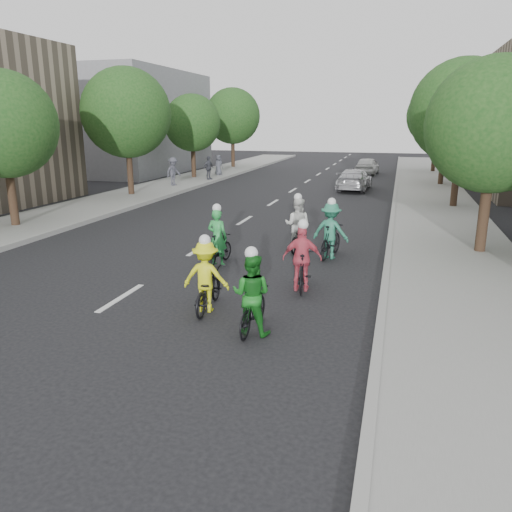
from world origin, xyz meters
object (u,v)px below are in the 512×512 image
at_px(spectator_1, 209,168).
at_px(spectator_0, 173,171).
at_px(cyclist_5, 252,300).
at_px(follow_car_trail, 367,166).
at_px(cyclist_1, 302,264).
at_px(cyclist_4, 207,283).
at_px(cyclist_3, 298,230).
at_px(cyclist_2, 218,244).
at_px(spectator_2, 219,165).
at_px(cyclist_0, 331,235).
at_px(follow_car_lead, 354,179).

bearing_deg(spectator_1, spectator_0, -172.01).
relative_size(cyclist_5, follow_car_trail, 0.45).
distance_m(cyclist_1, follow_car_trail, 29.04).
relative_size(cyclist_1, cyclist_4, 1.01).
relative_size(cyclist_1, cyclist_5, 1.02).
bearing_deg(cyclist_4, cyclist_3, -103.37).
relative_size(cyclist_2, follow_car_trail, 0.46).
height_order(spectator_0, spectator_2, spectator_0).
height_order(cyclist_2, cyclist_5, cyclist_2).
xyz_separation_m(cyclist_1, cyclist_5, (-0.47, -2.84, 0.01)).
xyz_separation_m(cyclist_0, spectator_0, (-11.84, 14.13, 0.30)).
bearing_deg(cyclist_3, cyclist_2, 52.51).
bearing_deg(cyclist_2, cyclist_3, -121.53).
height_order(cyclist_1, cyclist_2, cyclist_2).
bearing_deg(follow_car_lead, cyclist_2, 85.50).
xyz_separation_m(cyclist_1, spectator_0, (-11.58, 17.36, 0.36)).
height_order(cyclist_0, cyclist_4, cyclist_0).
height_order(cyclist_5, follow_car_trail, cyclist_5).
distance_m(cyclist_2, spectator_0, 18.07).
distance_m(cyclist_1, follow_car_lead, 19.41).
height_order(cyclist_0, cyclist_2, cyclist_0).
bearing_deg(cyclist_0, follow_car_lead, -75.84).
height_order(cyclist_0, cyclist_1, cyclist_0).
relative_size(cyclist_5, spectator_2, 1.19).
xyz_separation_m(follow_car_trail, spectator_2, (-10.68, -4.91, 0.22)).
height_order(cyclist_2, follow_car_trail, cyclist_2).
bearing_deg(cyclist_4, spectator_2, -75.15).
bearing_deg(cyclist_2, cyclist_1, 159.19).
bearing_deg(cyclist_0, spectator_1, -46.98).
distance_m(cyclist_1, cyclist_4, 2.63).
distance_m(cyclist_4, spectator_1, 24.67).
xyz_separation_m(cyclist_5, follow_car_trail, (0.12, 31.88, 0.00)).
bearing_deg(follow_car_lead, spectator_0, 13.36).
distance_m(cyclist_3, follow_car_trail, 25.21).
bearing_deg(follow_car_trail, cyclist_3, 92.05).
distance_m(cyclist_1, spectator_0, 20.87).
height_order(cyclist_0, cyclist_3, cyclist_3).
xyz_separation_m(follow_car_lead, spectator_0, (-11.11, -2.05, 0.38)).
xyz_separation_m(cyclist_0, cyclist_4, (-2.03, -5.17, -0.09)).
distance_m(cyclist_1, cyclist_2, 3.21).
bearing_deg(cyclist_4, spectator_0, -67.76).
xyz_separation_m(cyclist_2, spectator_0, (-8.79, 15.78, 0.39)).
xyz_separation_m(cyclist_0, cyclist_5, (-0.73, -6.07, -0.05)).
distance_m(cyclist_2, follow_car_trail, 27.57).
bearing_deg(spectator_1, spectator_2, 28.87).
distance_m(cyclist_3, cyclist_5, 6.69).
height_order(cyclist_1, spectator_2, cyclist_1).
bearing_deg(cyclist_1, cyclist_4, 40.25).
bearing_deg(spectator_2, follow_car_trail, -42.44).
height_order(cyclist_2, spectator_0, spectator_0).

